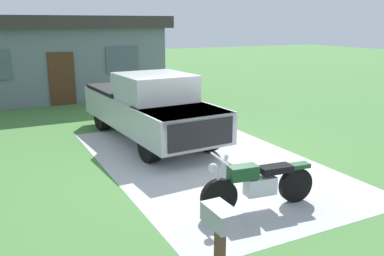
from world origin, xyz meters
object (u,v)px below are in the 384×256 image
(neighbor_house, at_px, (51,56))
(motorcycle, at_px, (258,183))
(mailbox, at_px, (220,230))
(pickup_truck, at_px, (148,106))

(neighbor_house, bearing_deg, motorcycle, -84.35)
(mailbox, bearing_deg, neighbor_house, 87.91)
(pickup_truck, bearing_deg, mailbox, -104.74)
(motorcycle, bearing_deg, mailbox, -135.13)
(neighbor_house, bearing_deg, pickup_truck, -81.59)
(motorcycle, height_order, mailbox, mailbox)
(pickup_truck, height_order, mailbox, pickup_truck)
(pickup_truck, relative_size, mailbox, 4.55)
(motorcycle, distance_m, neighbor_house, 13.98)
(pickup_truck, bearing_deg, neighbor_house, 98.41)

